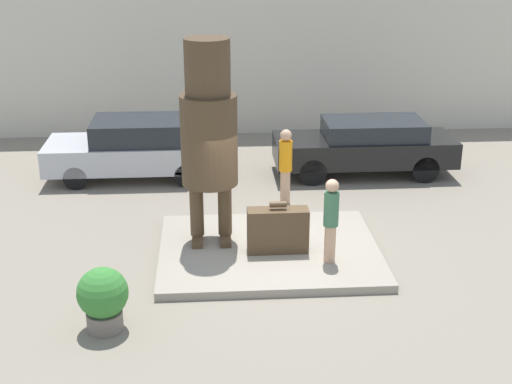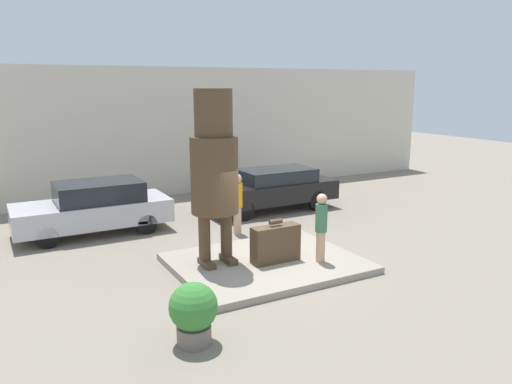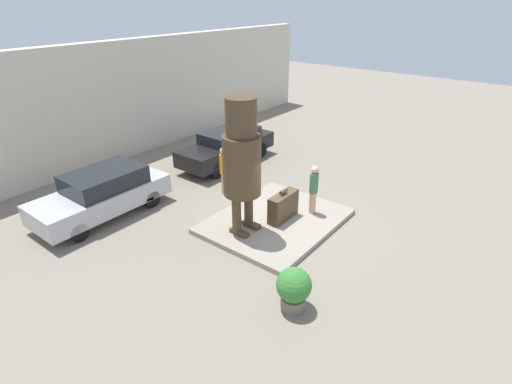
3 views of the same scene
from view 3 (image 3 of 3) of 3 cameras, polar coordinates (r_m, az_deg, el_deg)
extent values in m
plane|color=gray|center=(13.36, 2.79, -4.46)|extent=(60.00, 60.00, 0.00)
cube|color=gray|center=(13.32, 2.80, -4.15)|extent=(4.47, 3.61, 0.17)
cube|color=beige|center=(18.85, -20.97, 11.57)|extent=(28.00, 0.60, 5.11)
cube|color=#4C3823|center=(12.42, -2.38, -5.77)|extent=(0.22, 0.65, 0.14)
cube|color=#4C3823|center=(12.80, -0.71, -4.68)|extent=(0.22, 0.65, 0.14)
cylinder|color=#4C3823|center=(12.15, -2.79, -3.07)|extent=(0.28, 0.28, 1.13)
cylinder|color=#4C3823|center=(12.54, -1.07, -2.04)|extent=(0.28, 0.28, 1.13)
cylinder|color=#4C3823|center=(11.70, -2.03, 3.80)|extent=(1.13, 1.13, 1.82)
cylinder|color=#4C3823|center=(11.21, -2.15, 10.69)|extent=(0.89, 0.89, 1.09)
cube|color=#4C3823|center=(13.08, 3.90, -2.09)|extent=(1.22, 0.40, 0.91)
cylinder|color=#4C3823|center=(12.82, 3.98, 0.12)|extent=(0.34, 0.12, 0.12)
cylinder|color=tan|center=(13.59, 8.08, -1.46)|extent=(0.22, 0.22, 0.77)
cylinder|color=#3D704C|center=(13.27, 8.27, 1.31)|extent=(0.29, 0.29, 0.68)
sphere|color=tan|center=(13.08, 8.41, 3.18)|extent=(0.26, 0.26, 0.26)
cube|color=#B7B7BC|center=(14.50, -21.20, -0.82)|extent=(4.53, 1.87, 0.69)
cube|color=#1E2328|center=(14.34, -20.86, 1.77)|extent=(2.49, 1.68, 0.59)
cylinder|color=black|center=(13.43, -24.02, -5.30)|extent=(0.61, 0.18, 0.61)
cylinder|color=black|center=(14.81, -27.26, -3.01)|extent=(0.61, 0.18, 0.61)
cylinder|color=black|center=(14.68, -14.66, -0.99)|extent=(0.61, 0.18, 0.61)
cylinder|color=black|center=(15.95, -18.43, 0.75)|extent=(0.61, 0.18, 0.61)
cube|color=black|center=(17.87, -4.20, 6.22)|extent=(4.77, 1.72, 0.68)
cube|color=#1E2328|center=(17.85, -3.74, 8.16)|extent=(2.63, 1.55, 0.47)
cylinder|color=black|center=(16.51, -5.59, 3.13)|extent=(0.71, 0.18, 0.71)
cylinder|color=black|center=(17.53, -9.28, 4.33)|extent=(0.71, 0.18, 0.71)
cylinder|color=black|center=(18.59, 0.67, 6.00)|extent=(0.71, 0.18, 0.71)
cylinder|color=black|center=(19.51, -2.95, 6.96)|extent=(0.71, 0.18, 0.71)
cylinder|color=#70665B|center=(10.06, 5.31, -15.40)|extent=(0.60, 0.60, 0.33)
sphere|color=#387F33|center=(9.71, 5.44, -13.08)|extent=(0.86, 0.86, 0.86)
cylinder|color=tan|center=(15.18, -4.52, 1.27)|extent=(0.24, 0.24, 0.83)
cylinder|color=orange|center=(14.87, -4.63, 4.00)|extent=(0.31, 0.31, 0.74)
sphere|color=tan|center=(14.68, -4.70, 5.83)|extent=(0.28, 0.28, 0.28)
camera|label=1|loc=(10.58, 77.24, 3.80)|focal=50.00mm
camera|label=2|loc=(5.59, 72.91, -20.00)|focal=35.00mm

